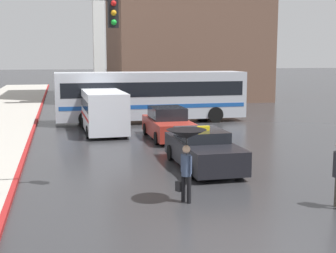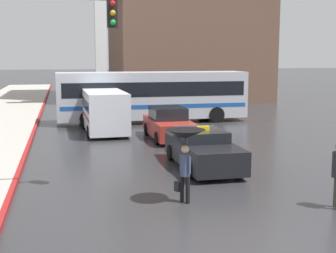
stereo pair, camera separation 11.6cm
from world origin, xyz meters
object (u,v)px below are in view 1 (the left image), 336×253
traffic_light (42,53)px  monument_cross (98,4)px  ambulance_van (104,110)px  taxi (203,150)px  pedestrian_with_umbrella (186,142)px  city_bus (151,94)px  sedan_red (168,124)px

traffic_light → monument_cross: monument_cross is taller
traffic_light → ambulance_van: bearing=76.5°
traffic_light → monument_cross: 25.63m
taxi → ambulance_van: (-2.76, 8.79, 0.58)m
traffic_light → taxi: bearing=24.0°
taxi → pedestrian_with_umbrella: (-1.70, -3.91, 1.04)m
city_bus → pedestrian_with_umbrella: 16.37m
taxi → traffic_light: traffic_light is taller
sedan_red → pedestrian_with_umbrella: 10.30m
taxi → pedestrian_with_umbrella: size_ratio=2.29×
ambulance_van → city_bus: (3.27, 3.53, 0.48)m
city_bus → monument_cross: bearing=11.7°
city_bus → traffic_light: traffic_light is taller
pedestrian_with_umbrella → monument_cross: monument_cross is taller
sedan_red → pedestrian_with_umbrella: bearing=79.7°
ambulance_van → traffic_light: traffic_light is taller
pedestrian_with_umbrella → monument_cross: size_ratio=0.14×
sedan_red → ambulance_van: size_ratio=0.87×
taxi → sedan_red: (0.14, 6.19, 0.05)m
sedan_red → monument_cross: 18.14m
taxi → city_bus: city_bus is taller
pedestrian_with_umbrella → ambulance_van: bearing=-24.4°
city_bus → monument_cross: (-2.27, 10.28, 6.47)m
sedan_red → city_bus: 6.22m
pedestrian_with_umbrella → traffic_light: 4.70m
ambulance_van → sedan_red: bearing=136.9°
sedan_red → traffic_light: 10.82m
pedestrian_with_umbrella → traffic_light: traffic_light is taller
traffic_light → monument_cross: size_ratio=0.41×
ambulance_van → pedestrian_with_umbrella: (1.06, -12.69, 0.46)m
ambulance_van → city_bus: 4.83m
taxi → monument_cross: bearing=-85.5°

